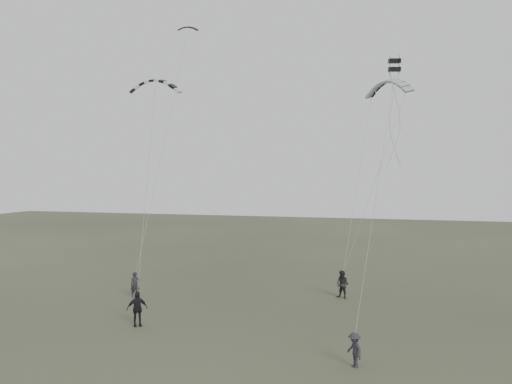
% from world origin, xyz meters
% --- Properties ---
extents(ground, '(140.00, 140.00, 0.00)m').
position_xyz_m(ground, '(0.00, 0.00, 0.00)').
color(ground, '#353B28').
rests_on(ground, ground).
extents(flyer_left, '(0.73, 0.69, 1.67)m').
position_xyz_m(flyer_left, '(-7.46, 5.01, 0.84)').
color(flyer_left, black).
rests_on(flyer_left, ground).
extents(flyer_right, '(1.10, 1.01, 1.84)m').
position_xyz_m(flyer_right, '(5.91, 8.34, 0.92)').
color(flyer_right, black).
rests_on(flyer_right, ground).
extents(flyer_center, '(1.16, 1.03, 1.88)m').
position_xyz_m(flyer_center, '(-4.20, -0.68, 0.94)').
color(flyer_center, black).
rests_on(flyer_center, ground).
extents(flyer_far, '(1.00, 1.09, 1.47)m').
position_xyz_m(flyer_far, '(7.53, -3.41, 0.73)').
color(flyer_far, '#28282D').
rests_on(flyer_far, ground).
extents(kite_dark_small, '(1.77, 1.01, 0.66)m').
position_xyz_m(kite_dark_small, '(-7.32, 13.74, 20.28)').
color(kite_dark_small, black).
rests_on(kite_dark_small, flyer_left).
extents(kite_pale_large, '(3.71, 3.21, 1.72)m').
position_xyz_m(kite_pale_large, '(8.68, 11.54, 14.71)').
color(kite_pale_large, '#979A9C').
rests_on(kite_pale_large, flyer_right).
extents(kite_striped, '(3.35, 1.76, 1.39)m').
position_xyz_m(kite_striped, '(-5.41, 4.04, 14.09)').
color(kite_striped, black).
rests_on(kite_striped, flyer_center).
extents(kite_box, '(0.70, 0.77, 0.75)m').
position_xyz_m(kite_box, '(9.07, 2.83, 13.95)').
color(kite_box, black).
rests_on(kite_box, flyer_far).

